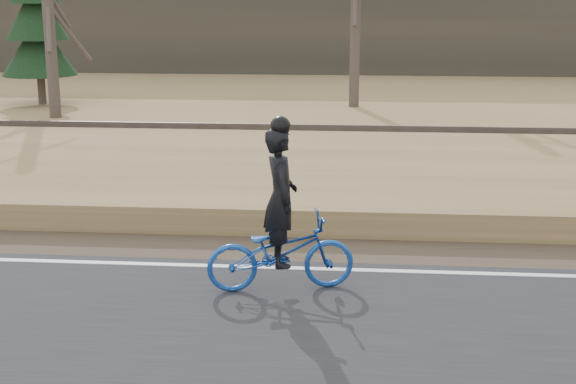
{
  "coord_description": "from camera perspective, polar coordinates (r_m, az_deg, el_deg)",
  "views": [
    {
      "loc": [
        5.01,
        -10.51,
        3.86
      ],
      "look_at": [
        4.07,
        0.5,
        1.1
      ],
      "focal_mm": 50.0,
      "sensor_mm": 36.0,
      "label": 1
    }
  ],
  "objects": [
    {
      "name": "railroad",
      "position": [
        19.46,
        -10.14,
        3.96
      ],
      "size": [
        120.0,
        2.4,
        0.29
      ],
      "color": "black",
      "rests_on": "ballast"
    },
    {
      "name": "embankment",
      "position": [
        15.96,
        -13.56,
        0.45
      ],
      "size": [
        120.0,
        5.0,
        0.44
      ],
      "primitive_type": "cube",
      "color": "#97724D",
      "rests_on": "ground"
    },
    {
      "name": "cyclist",
      "position": [
        10.4,
        -0.52,
        -3.15
      ],
      "size": [
        2.03,
        1.09,
        2.3
      ],
      "rotation": [
        0.0,
        0.0,
        1.8
      ],
      "color": "navy",
      "rests_on": "road"
    },
    {
      "name": "ground",
      "position": [
        12.27,
        -19.61,
        -5.16
      ],
      "size": [
        120.0,
        120.0,
        0.0
      ],
      "primitive_type": "plane",
      "color": "#97724D",
      "rests_on": "ground"
    },
    {
      "name": "treeline_backdrop",
      "position": [
        40.83,
        -2.22,
        12.82
      ],
      "size": [
        120.0,
        4.0,
        6.0
      ],
      "primitive_type": "cube",
      "color": "#383328",
      "rests_on": "ground"
    },
    {
      "name": "edge_line",
      "position": [
        12.42,
        -19.26,
        -4.58
      ],
      "size": [
        120.0,
        0.12,
        0.01
      ],
      "primitive_type": "cube",
      "color": "silver",
      "rests_on": "road"
    },
    {
      "name": "shoulder",
      "position": [
        13.3,
        -17.52,
        -3.42
      ],
      "size": [
        120.0,
        1.6,
        0.04
      ],
      "primitive_type": "cube",
      "color": "#473A2B",
      "rests_on": "ground"
    },
    {
      "name": "conifer",
      "position": [
        29.74,
        -17.49,
        12.06
      ],
      "size": [
        2.6,
        2.6,
        6.68
      ],
      "color": "#4C4037",
      "rests_on": "ground"
    },
    {
      "name": "ballast",
      "position": [
        19.52,
        -10.1,
        3.08
      ],
      "size": [
        120.0,
        3.0,
        0.45
      ],
      "primitive_type": "cube",
      "color": "slate",
      "rests_on": "ground"
    }
  ]
}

